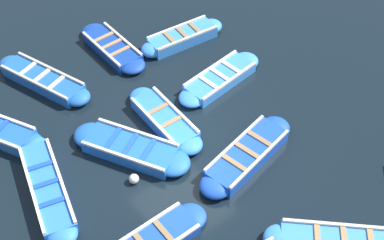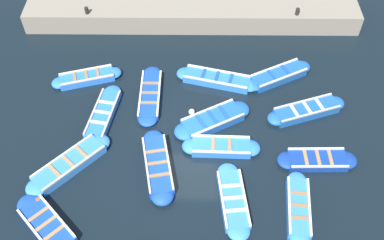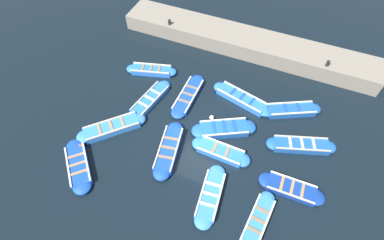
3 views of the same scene
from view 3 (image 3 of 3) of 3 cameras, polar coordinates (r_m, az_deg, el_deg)
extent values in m
plane|color=black|center=(16.29, 1.64, -3.92)|extent=(120.00, 120.00, 0.00)
cube|color=blue|center=(18.09, 9.43, 4.01)|extent=(1.59, 3.17, 0.36)
ellipsoid|color=blue|center=(17.75, 13.60, 1.68)|extent=(0.96, 0.98, 0.36)
ellipsoid|color=blue|center=(18.55, 5.41, 6.22)|extent=(0.96, 0.98, 0.36)
cube|color=silver|center=(18.17, 10.15, 5.18)|extent=(0.83, 2.92, 0.07)
cube|color=silver|center=(17.69, 8.86, 3.71)|extent=(0.83, 2.92, 0.07)
cube|color=#1947B7|center=(17.78, 11.28, 3.44)|extent=(0.76, 0.32, 0.04)
cube|color=#1947B7|center=(17.94, 9.51, 4.42)|extent=(0.76, 0.32, 0.04)
cube|color=#1947B7|center=(18.12, 7.77, 5.38)|extent=(0.76, 0.32, 0.04)
cube|color=#1E59AD|center=(18.21, 18.38, 1.78)|extent=(1.98, 2.75, 0.36)
ellipsoid|color=#1E59AD|center=(18.73, 22.16, 1.98)|extent=(1.08, 1.09, 0.36)
ellipsoid|color=#1E59AD|center=(17.78, 14.39, 1.56)|extent=(1.08, 1.09, 0.36)
cube|color=silver|center=(18.28, 18.23, 3.16)|extent=(1.26, 2.35, 0.07)
cube|color=silver|center=(17.83, 18.88, 1.23)|extent=(1.26, 2.35, 0.07)
cube|color=#1947B7|center=(18.20, 19.64, 2.23)|extent=(0.74, 0.47, 0.04)
cube|color=#1947B7|center=(17.93, 17.42, 2.12)|extent=(0.74, 0.47, 0.04)
cube|color=#1947B7|center=(16.38, -20.83, -8.11)|extent=(2.41, 2.38, 0.32)
ellipsoid|color=#1947B7|center=(15.77, -20.20, -11.73)|extent=(1.31, 1.31, 0.32)
ellipsoid|color=#1947B7|center=(17.06, -21.41, -4.76)|extent=(1.31, 1.31, 0.32)
cube|color=silver|center=(16.15, -19.49, -7.33)|extent=(1.74, 1.70, 0.07)
cube|color=silver|center=(16.30, -22.57, -8.21)|extent=(1.74, 1.70, 0.07)
cube|color=#9E7A51|center=(15.96, -20.76, -9.31)|extent=(0.71, 0.72, 0.04)
cube|color=#9E7A51|center=(16.23, -21.02, -7.80)|extent=(0.71, 0.72, 0.04)
cube|color=#9E7A51|center=(16.51, -21.27, -6.34)|extent=(0.71, 0.72, 0.04)
cube|color=#1E59AD|center=(16.92, 20.05, -4.57)|extent=(1.73, 2.99, 0.37)
ellipsoid|color=#1E59AD|center=(17.42, 24.55, -4.70)|extent=(1.00, 1.02, 0.37)
ellipsoid|color=#1E59AD|center=(16.54, 15.30, -4.40)|extent=(1.00, 1.02, 0.37)
cube|color=#B2AD9E|center=(16.95, 20.07, -3.08)|extent=(0.99, 2.68, 0.07)
cube|color=#B2AD9E|center=(16.55, 20.44, -5.29)|extent=(0.99, 2.68, 0.07)
cube|color=beige|center=(16.96, 22.20, -4.26)|extent=(0.75, 0.37, 0.04)
cube|color=beige|center=(16.76, 20.24, -4.20)|extent=(0.75, 0.37, 0.04)
cube|color=beige|center=(16.58, 18.23, -4.12)|extent=(0.75, 0.37, 0.04)
cube|color=#1947B7|center=(15.80, -4.46, -5.67)|extent=(2.85, 1.44, 0.39)
ellipsoid|color=#1947B7|center=(15.18, -5.79, -9.96)|extent=(1.05, 1.03, 0.39)
ellipsoid|color=#1947B7|center=(16.50, -3.25, -1.72)|extent=(1.05, 1.03, 0.39)
cube|color=#B2AD9E|center=(15.53, -2.95, -5.54)|extent=(2.63, 0.57, 0.07)
cube|color=#B2AD9E|center=(15.69, -6.06, -4.94)|extent=(2.63, 0.57, 0.07)
cube|color=olive|center=(15.34, -5.07, -7.06)|extent=(0.29, 0.85, 0.04)
cube|color=olive|center=(15.61, -4.51, -5.26)|extent=(0.29, 0.85, 0.04)
cube|color=olive|center=(15.91, -3.97, -3.53)|extent=(0.29, 0.85, 0.04)
cube|color=blue|center=(19.69, -7.74, 9.36)|extent=(1.46, 2.63, 0.34)
ellipsoid|color=blue|center=(19.46, -4.09, 9.12)|extent=(0.91, 0.92, 0.34)
ellipsoid|color=blue|center=(20.00, -11.28, 9.56)|extent=(0.91, 0.92, 0.34)
cube|color=beige|center=(19.80, -7.59, 10.50)|extent=(0.76, 2.38, 0.07)
cube|color=beige|center=(19.31, -8.01, 9.07)|extent=(0.76, 2.38, 0.07)
cube|color=olive|center=(19.46, -6.25, 9.67)|extent=(0.71, 0.33, 0.04)
cube|color=olive|center=(19.56, -7.80, 9.76)|extent=(0.71, 0.33, 0.04)
cube|color=olive|center=(19.69, -9.33, 9.85)|extent=(0.71, 0.33, 0.04)
cube|color=#3884E0|center=(14.50, 12.37, -18.34)|extent=(2.48, 1.05, 0.39)
ellipsoid|color=#3884E0|center=(14.97, 14.08, -14.37)|extent=(0.84, 0.82, 0.39)
cube|color=silver|center=(14.30, 13.95, -18.62)|extent=(2.35, 0.32, 0.07)
cube|color=silver|center=(14.28, 11.13, -17.47)|extent=(2.35, 0.32, 0.07)
cube|color=olive|center=(14.12, 11.74, -19.85)|extent=(0.21, 0.72, 0.04)
cube|color=olive|center=(14.30, 12.53, -18.07)|extent=(0.21, 0.72, 0.04)
cube|color=olive|center=(14.49, 13.28, -16.33)|extent=(0.21, 0.72, 0.04)
cube|color=#3884E0|center=(14.68, 3.53, -14.19)|extent=(2.55, 1.18, 0.32)
ellipsoid|color=#3884E0|center=(14.25, 2.21, -18.59)|extent=(0.96, 0.94, 0.32)
ellipsoid|color=#3884E0|center=(15.19, 4.73, -10.05)|extent=(0.96, 0.94, 0.32)
cube|color=silver|center=(14.48, 5.24, -14.31)|extent=(2.41, 0.34, 0.07)
cube|color=silver|center=(14.53, 1.92, -13.47)|extent=(2.41, 0.34, 0.07)
cube|color=beige|center=(14.32, 3.02, -15.77)|extent=(0.23, 0.82, 0.04)
cube|color=beige|center=(14.51, 3.57, -13.91)|extent=(0.23, 0.82, 0.04)
cube|color=beige|center=(14.72, 4.09, -12.11)|extent=(0.23, 0.82, 0.04)
cube|color=blue|center=(15.79, 5.48, -6.02)|extent=(0.95, 2.41, 0.34)
ellipsoid|color=blue|center=(15.69, 9.56, -7.53)|extent=(0.83, 0.86, 0.34)
ellipsoid|color=blue|center=(15.99, 1.50, -4.52)|extent=(0.83, 0.86, 0.34)
cube|color=silver|center=(15.83, 6.07, -4.51)|extent=(0.15, 2.34, 0.07)
cube|color=silver|center=(15.42, 5.00, -6.81)|extent=(0.15, 2.34, 0.07)
cube|color=olive|center=(15.59, 6.70, -6.10)|extent=(0.78, 0.16, 0.04)
cube|color=olive|center=(15.68, 4.39, -5.24)|extent=(0.78, 0.16, 0.04)
cube|color=#1947B7|center=(18.05, -0.74, 4.64)|extent=(2.85, 0.91, 0.28)
ellipsoid|color=#1947B7|center=(17.23, -2.63, 1.37)|extent=(0.86, 0.83, 0.28)
ellipsoid|color=#1947B7|center=(18.95, 0.99, 7.62)|extent=(0.86, 0.83, 0.28)
cube|color=silver|center=(17.81, 0.47, 4.63)|extent=(2.79, 0.09, 0.07)
cube|color=silver|center=(18.04, -1.95, 5.40)|extent=(2.79, 0.09, 0.07)
cube|color=olive|center=(17.57, -1.54, 3.63)|extent=(0.14, 0.80, 0.04)
cube|color=olive|center=(17.93, -0.75, 4.99)|extent=(0.14, 0.80, 0.04)
cube|color=olive|center=(18.31, 0.01, 6.29)|extent=(0.14, 0.80, 0.04)
cube|color=navy|center=(15.55, 18.37, -12.28)|extent=(0.98, 2.32, 0.31)
ellipsoid|color=navy|center=(15.76, 22.48, -13.41)|extent=(0.89, 0.91, 0.31)
ellipsoid|color=navy|center=(15.43, 14.22, -11.07)|extent=(0.89, 0.91, 0.31)
cube|color=beige|center=(15.60, 18.85, -10.62)|extent=(0.12, 2.26, 0.07)
cube|color=beige|center=(15.19, 18.26, -13.39)|extent=(0.12, 2.26, 0.07)
cube|color=#9E7A51|center=(15.48, 20.31, -12.51)|extent=(0.83, 0.15, 0.04)
cube|color=#9E7A51|center=(15.40, 18.54, -12.01)|extent=(0.83, 0.15, 0.04)
cube|color=#9E7A51|center=(15.34, 16.76, -11.50)|extent=(0.83, 0.15, 0.04)
cube|color=blue|center=(18.02, -8.02, 3.83)|extent=(2.86, 1.32, 0.28)
ellipsoid|color=blue|center=(17.42, -10.76, 0.92)|extent=(0.94, 0.92, 0.28)
ellipsoid|color=blue|center=(18.70, -5.45, 6.55)|extent=(0.94, 0.92, 0.28)
cube|color=#B2AD9E|center=(17.71, -7.08, 3.69)|extent=(2.67, 0.54, 0.07)
cube|color=#B2AD9E|center=(18.07, -9.06, 4.70)|extent=(2.67, 0.54, 0.07)
cube|color=beige|center=(17.63, -9.23, 2.95)|extent=(0.27, 0.77, 0.04)
cube|color=beige|center=(17.90, -8.07, 4.17)|extent=(0.27, 0.77, 0.04)
cube|color=beige|center=(18.18, -6.95, 5.35)|extent=(0.27, 0.77, 0.04)
cube|color=#3884E0|center=(17.12, -15.03, -1.44)|extent=(2.79, 2.75, 0.36)
ellipsoid|color=#3884E0|center=(17.16, -10.26, 0.13)|extent=(1.21, 1.21, 0.36)
ellipsoid|color=#3884E0|center=(17.22, -19.79, -3.00)|extent=(1.21, 1.21, 0.36)
cube|color=beige|center=(17.22, -15.51, 0.02)|extent=(2.17, 2.11, 0.07)
cube|color=beige|center=(16.70, -14.85, -2.10)|extent=(2.17, 2.11, 0.07)
cube|color=#9E7A51|center=(16.96, -13.13, -0.38)|extent=(0.66, 0.68, 0.04)
cube|color=#9E7A51|center=(16.97, -15.17, -1.05)|extent=(0.66, 0.68, 0.04)
cube|color=#9E7A51|center=(16.99, -17.22, -1.72)|extent=(0.66, 0.68, 0.04)
cube|color=#1E59AD|center=(16.59, 6.09, -1.72)|extent=(2.16, 2.79, 0.36)
ellipsoid|color=#1E59AD|center=(16.85, 10.46, -1.34)|extent=(1.31, 1.32, 0.36)
ellipsoid|color=#1E59AD|center=(16.43, 1.60, -2.09)|extent=(1.31, 1.32, 0.36)
cube|color=beige|center=(16.69, 5.89, 0.04)|extent=(1.29, 2.29, 0.07)
cube|color=beige|center=(16.15, 6.42, -2.66)|extent=(1.29, 2.29, 0.07)
cube|color=#1947B7|center=(16.52, 8.04, -1.16)|extent=(0.87, 0.56, 0.04)
cube|color=#1947B7|center=(16.42, 6.15, -1.32)|extent=(0.87, 0.56, 0.04)
cube|color=#1947B7|center=(16.34, 4.23, -1.48)|extent=(0.87, 0.56, 0.04)
cube|color=gray|center=(21.35, 10.21, 14.33)|extent=(2.41, 17.25, 1.07)
cylinder|color=black|center=(21.67, -4.31, 18.09)|extent=(0.20, 0.20, 0.35)
cylinder|color=black|center=(20.15, 24.44, 9.78)|extent=(0.20, 0.20, 0.35)
sphere|color=#E05119|center=(16.93, -20.32, -4.75)|extent=(0.34, 0.34, 0.34)
sphere|color=silver|center=(17.05, 3.78, 0.46)|extent=(0.28, 0.28, 0.28)
sphere|color=#EAB214|center=(16.44, -3.64, -2.20)|extent=(0.35, 0.35, 0.35)
camera|label=1|loc=(17.83, -20.52, 44.86)|focal=50.00mm
camera|label=2|loc=(4.34, -117.89, -8.13)|focal=42.00mm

